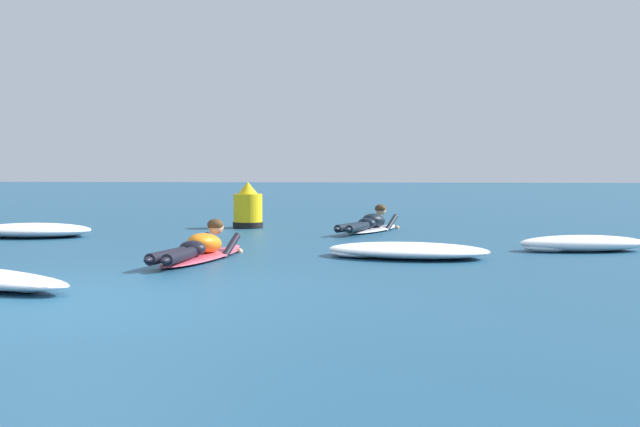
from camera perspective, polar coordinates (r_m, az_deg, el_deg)
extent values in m
plane|color=navy|center=(16.31, -3.26, -0.69)|extent=(120.00, 120.00, 0.00)
ellipsoid|color=#E54C66|center=(9.58, -9.06, -3.30)|extent=(0.80, 2.38, 0.07)
ellipsoid|color=#E54C66|center=(10.61, -6.76, -2.59)|extent=(0.21, 0.22, 0.06)
ellipsoid|color=orange|center=(9.61, -8.96, -2.29)|extent=(0.48, 0.72, 0.35)
ellipsoid|color=black|center=(9.25, -9.89, -2.70)|extent=(0.37, 0.32, 0.20)
cylinder|color=black|center=(8.78, -11.80, -3.23)|extent=(0.28, 0.82, 0.14)
ellipsoid|color=black|center=(8.43, -13.11, -3.52)|extent=(0.13, 0.23, 0.08)
cylinder|color=black|center=(8.72, -10.84, -3.27)|extent=(0.19, 0.82, 0.14)
ellipsoid|color=black|center=(8.34, -11.83, -3.57)|extent=(0.13, 0.23, 0.08)
cylinder|color=black|center=(10.05, -9.30, -2.51)|extent=(0.16, 0.60, 0.34)
sphere|color=tan|center=(10.41, -8.48, -2.85)|extent=(0.09, 0.09, 0.09)
cylinder|color=black|center=(9.87, -6.99, -2.59)|extent=(0.16, 0.60, 0.34)
sphere|color=tan|center=(10.22, -6.27, -2.95)|extent=(0.09, 0.09, 0.09)
sphere|color=tan|center=(9.96, -8.10, -1.03)|extent=(0.21, 0.21, 0.21)
ellipsoid|color=#47331E|center=(9.94, -8.14, -0.86)|extent=(0.24, 0.22, 0.16)
ellipsoid|color=silver|center=(13.89, 4.13, -1.23)|extent=(1.15, 2.09, 0.07)
ellipsoid|color=silver|center=(14.79, 5.48, -0.93)|extent=(0.24, 0.25, 0.06)
ellipsoid|color=black|center=(13.92, 4.21, -0.54)|extent=(0.58, 0.72, 0.34)
ellipsoid|color=black|center=(13.59, 3.65, -0.76)|extent=(0.41, 0.37, 0.20)
cylinder|color=black|center=(13.04, 2.32, -1.06)|extent=(0.49, 0.93, 0.14)
ellipsoid|color=black|center=(12.62, 1.38, -1.20)|extent=(0.16, 0.24, 0.08)
cylinder|color=black|center=(12.98, 2.97, -1.08)|extent=(0.38, 0.95, 0.14)
ellipsoid|color=black|center=(12.54, 2.25, -1.23)|extent=(0.16, 0.24, 0.08)
cylinder|color=black|center=(14.33, 3.88, -0.75)|extent=(0.28, 0.61, 0.35)
sphere|color=tan|center=(14.71, 4.44, -1.04)|extent=(0.09, 0.09, 0.09)
cylinder|color=black|center=(14.16, 5.51, -0.81)|extent=(0.28, 0.61, 0.35)
sphere|color=tan|center=(14.52, 6.01, -1.11)|extent=(0.09, 0.09, 0.09)
sphere|color=tan|center=(14.26, 4.75, 0.28)|extent=(0.21, 0.21, 0.21)
ellipsoid|color=#47331E|center=(14.24, 4.72, 0.40)|extent=(0.27, 0.26, 0.16)
ellipsoid|color=white|center=(13.54, -21.43, -1.21)|extent=(2.09, 1.29, 0.24)
ellipsoid|color=white|center=(13.51, -19.19, -1.33)|extent=(0.85, 0.74, 0.17)
ellipsoid|color=white|center=(7.62, -22.58, -4.98)|extent=(1.07, 1.01, 0.13)
ellipsoid|color=white|center=(9.68, 6.83, -2.85)|extent=(2.24, 1.38, 0.19)
ellipsoid|color=white|center=(9.79, 10.03, -2.97)|extent=(0.83, 0.66, 0.13)
ellipsoid|color=white|center=(9.68, 3.01, -3.09)|extent=(0.88, 0.74, 0.11)
ellipsoid|color=white|center=(11.01, 19.75, -2.19)|extent=(1.89, 0.96, 0.23)
ellipsoid|color=white|center=(11.28, 21.68, -2.27)|extent=(0.71, 0.48, 0.16)
ellipsoid|color=white|center=(10.76, 17.22, -2.54)|extent=(0.66, 0.37, 0.13)
cylinder|color=yellow|center=(14.71, -5.63, 0.20)|extent=(0.58, 0.58, 0.68)
cone|color=yellow|center=(14.69, -5.64, 1.99)|extent=(0.40, 0.40, 0.24)
cylinder|color=black|center=(14.73, -5.62, -0.89)|extent=(0.60, 0.60, 0.12)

